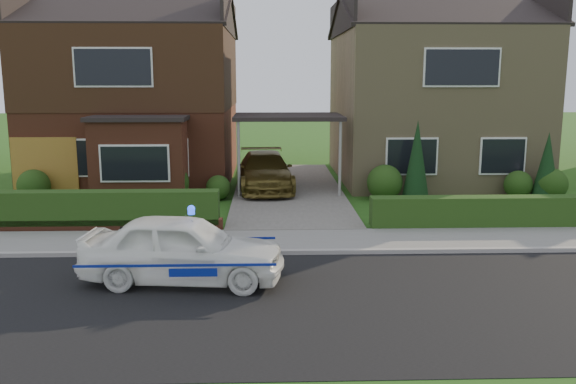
{
  "coord_description": "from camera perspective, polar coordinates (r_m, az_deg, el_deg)",
  "views": [
    {
      "loc": [
        -0.72,
        -10.64,
        4.1
      ],
      "look_at": [
        -0.25,
        3.5,
        1.41
      ],
      "focal_mm": 38.0,
      "sensor_mm": 36.0,
      "label": 1
    }
  ],
  "objects": [
    {
      "name": "house_right",
      "position": [
        25.49,
        13.11,
        9.5
      ],
      "size": [
        7.5,
        8.06,
        7.25
      ],
      "color": "tan",
      "rests_on": "ground"
    },
    {
      "name": "ground",
      "position": [
        11.43,
        1.88,
        -10.28
      ],
      "size": [
        120.0,
        120.0,
        0.0
      ],
      "primitive_type": "plane",
      "color": "#245316",
      "rests_on": "ground"
    },
    {
      "name": "potted_plant_c",
      "position": [
        17.53,
        -12.17,
        -1.68
      ],
      "size": [
        0.48,
        0.48,
        0.8
      ],
      "primitive_type": "imported",
      "rotation": [
        0.0,
        0.0,
        1.51
      ],
      "color": "gray",
      "rests_on": "ground"
    },
    {
      "name": "shrub_left_mid",
      "position": [
        20.5,
        -11.07,
        0.89
      ],
      "size": [
        1.32,
        1.32,
        1.32
      ],
      "primitive_type": "sphere",
      "color": "#173410",
      "rests_on": "ground"
    },
    {
      "name": "potted_plant_a",
      "position": [
        17.6,
        -16.04,
        -1.97
      ],
      "size": [
        0.39,
        0.28,
        0.71
      ],
      "primitive_type": "imported",
      "rotation": [
        0.0,
        0.0,
        -0.07
      ],
      "color": "gray",
      "rests_on": "ground"
    },
    {
      "name": "conifer_a",
      "position": [
        20.64,
        11.93,
        2.72
      ],
      "size": [
        0.9,
        0.9,
        2.6
      ],
      "primitive_type": "cone",
      "color": "black",
      "rests_on": "ground"
    },
    {
      "name": "driveway",
      "position": [
        22.03,
        0.01,
        0.19
      ],
      "size": [
        3.8,
        12.0,
        0.12
      ],
      "primitive_type": "cube",
      "color": "#666059",
      "rests_on": "ground"
    },
    {
      "name": "hedge_left",
      "position": [
        17.37,
        -18.88,
        -3.49
      ],
      "size": [
        7.5,
        0.55,
        0.9
      ],
      "primitive_type": "cube",
      "color": "#173410",
      "rests_on": "ground"
    },
    {
      "name": "road",
      "position": [
        11.43,
        1.88,
        -10.28
      ],
      "size": [
        60.0,
        6.0,
        0.02
      ],
      "primitive_type": "cube",
      "color": "black",
      "rests_on": "ground"
    },
    {
      "name": "conifer_b",
      "position": [
        22.13,
        23.05,
        2.1
      ],
      "size": [
        0.9,
        0.9,
        2.2
      ],
      "primitive_type": "cone",
      "color": "black",
      "rests_on": "ground"
    },
    {
      "name": "shrub_left_near",
      "position": [
        20.64,
        -6.53,
        0.42
      ],
      "size": [
        0.84,
        0.84,
        0.84
      ],
      "primitive_type": "sphere",
      "color": "#173410",
      "rests_on": "ground"
    },
    {
      "name": "potted_plant_b",
      "position": [
        20.09,
        -24.03,
        -0.9
      ],
      "size": [
        0.51,
        0.48,
        0.73
      ],
      "primitive_type": "imported",
      "rotation": [
        0.0,
        0.0,
        1.07
      ],
      "color": "gray",
      "rests_on": "ground"
    },
    {
      "name": "garage_door",
      "position": [
        22.15,
        -21.76,
        2.07
      ],
      "size": [
        2.2,
        0.1,
        2.1
      ],
      "primitive_type": "cube",
      "color": "olive",
      "rests_on": "ground"
    },
    {
      "name": "dwarf_wall",
      "position": [
        17.19,
        -19.06,
        -3.03
      ],
      "size": [
        7.7,
        0.25,
        0.36
      ],
      "primitive_type": "cube",
      "color": "brown",
      "rests_on": "ground"
    },
    {
      "name": "shrub_right_far",
      "position": [
        22.3,
        23.41,
        0.67
      ],
      "size": [
        1.08,
        1.08,
        1.08
      ],
      "primitive_type": "sphere",
      "color": "#173410",
      "rests_on": "ground"
    },
    {
      "name": "kerb",
      "position": [
        14.29,
        1.08,
        -5.66
      ],
      "size": [
        60.0,
        0.16,
        0.12
      ],
      "primitive_type": "cube",
      "color": "#9E9993",
      "rests_on": "ground"
    },
    {
      "name": "sidewalk",
      "position": [
        15.31,
        0.87,
        -4.59
      ],
      "size": [
        60.0,
        2.0,
        0.1
      ],
      "primitive_type": "cube",
      "color": "slate",
      "rests_on": "ground"
    },
    {
      "name": "shrub_right_near",
      "position": [
        20.72,
        9.04,
        0.9
      ],
      "size": [
        1.2,
        1.2,
        1.2
      ],
      "primitive_type": "sphere",
      "color": "#173410",
      "rests_on": "ground"
    },
    {
      "name": "house_left",
      "position": [
        25.06,
        -13.75,
        9.79
      ],
      "size": [
        7.5,
        9.53,
        7.25
      ],
      "color": "brown",
      "rests_on": "ground"
    },
    {
      "name": "driveway_car",
      "position": [
        21.76,
        -2.17,
        1.97
      ],
      "size": [
        2.17,
        4.66,
        1.32
      ],
      "primitive_type": "imported",
      "rotation": [
        0.0,
        0.0,
        0.07
      ],
      "color": "brown",
      "rests_on": "driveway"
    },
    {
      "name": "carport_link",
      "position": [
        21.66,
        0.02,
        6.93
      ],
      "size": [
        3.8,
        3.0,
        2.77
      ],
      "color": "black",
      "rests_on": "ground"
    },
    {
      "name": "shrub_left_far",
      "position": [
        21.88,
        -22.69,
        0.55
      ],
      "size": [
        1.08,
        1.08,
        1.08
      ],
      "primitive_type": "sphere",
      "color": "#173410",
      "rests_on": "ground"
    },
    {
      "name": "police_car",
      "position": [
        12.44,
        -9.78,
        -5.31
      ],
      "size": [
        3.73,
        4.2,
        1.55
      ],
      "rotation": [
        0.0,
        0.0,
        1.47
      ],
      "color": "white",
      "rests_on": "ground"
    },
    {
      "name": "hedge_right",
      "position": [
        17.75,
        19.75,
        -3.25
      ],
      "size": [
        7.5,
        0.55,
        0.8
      ],
      "primitive_type": "cube",
      "color": "#173410",
      "rests_on": "ground"
    },
    {
      "name": "shrub_right_mid",
      "position": [
        22.17,
        20.74,
        0.65
      ],
      "size": [
        0.96,
        0.96,
        0.96
      ],
      "primitive_type": "sphere",
      "color": "#173410",
      "rests_on": "ground"
    }
  ]
}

